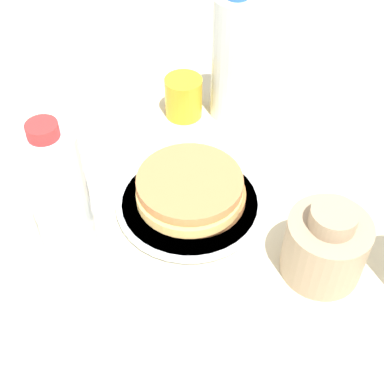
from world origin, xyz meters
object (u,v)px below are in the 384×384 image
juice_glass (184,97)px  water_bottle_far (233,58)px  cream_jug (325,245)px  water_bottle_near (61,200)px  plate (192,203)px  pancake_stack (193,191)px

juice_glass → water_bottle_far: size_ratio=0.31×
cream_jug → water_bottle_near: bearing=0.6°
plate → pancake_stack: 0.03m
water_bottle_near → water_bottle_far: bearing=-121.3°
cream_jug → juice_glass: bearing=-55.8°
pancake_stack → juice_glass: juice_glass is taller
pancake_stack → water_bottle_far: bearing=-101.2°
pancake_stack → cream_jug: cream_jug is taller
plate → water_bottle_far: 0.28m
pancake_stack → cream_jug: bearing=151.8°
juice_glass → cream_jug: 0.41m
water_bottle_far → cream_jug: bearing=112.1°
cream_jug → water_bottle_far: water_bottle_far is taller
pancake_stack → water_bottle_near: (0.17, 0.11, 0.08)m
water_bottle_far → water_bottle_near: bearing=58.7°
pancake_stack → cream_jug: 0.22m
plate → cream_jug: (-0.20, 0.10, 0.05)m
pancake_stack → water_bottle_far: size_ratio=0.72×
plate → cream_jug: cream_jug is taller
water_bottle_near → plate: bearing=-147.1°
plate → water_bottle_far: water_bottle_far is taller
water_bottle_far → plate: bearing=78.5°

